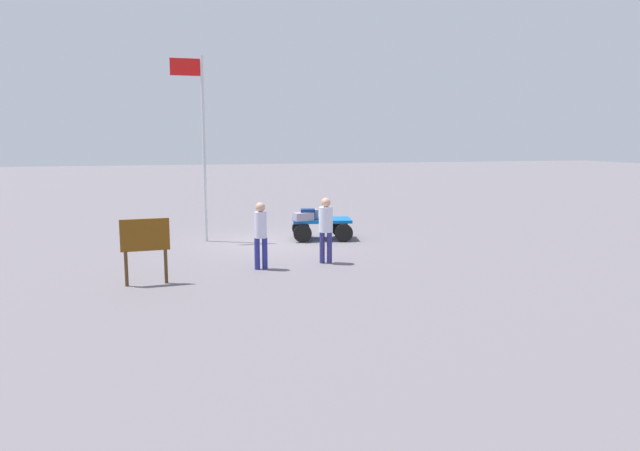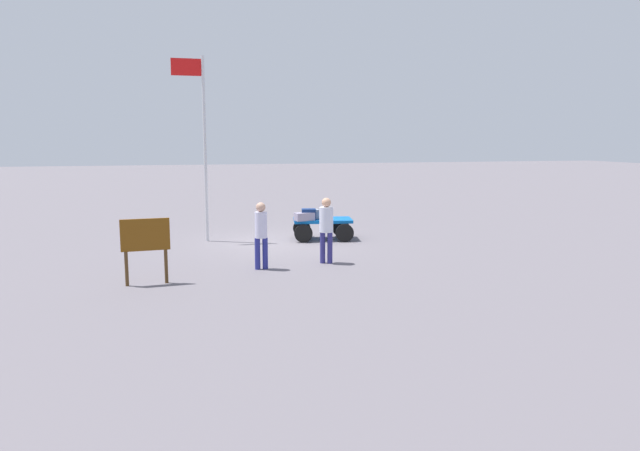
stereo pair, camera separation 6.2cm
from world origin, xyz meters
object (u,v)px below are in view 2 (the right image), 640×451
at_px(luggage_cart, 322,225).
at_px(signboard, 145,240).
at_px(worker_lead, 326,224).
at_px(flagpole, 201,134).
at_px(suitcase_olive, 309,214).
at_px(suitcase_maroon, 305,217).
at_px(worker_trailing, 261,231).
at_px(suitcase_grey, 311,214).

distance_m(luggage_cart, signboard, 7.47).
height_order(worker_lead, flagpole, flagpole).
height_order(suitcase_olive, suitcase_maroon, suitcase_olive).
relative_size(worker_trailing, flagpole, 0.29).
xyz_separation_m(suitcase_grey, signboard, (5.15, 5.12, 0.18)).
bearing_deg(worker_lead, flagpole, -55.81).
relative_size(suitcase_maroon, worker_trailing, 0.39).
relative_size(worker_lead, signboard, 1.16).
relative_size(luggage_cart, suitcase_grey, 3.96).
relative_size(luggage_cart, flagpole, 0.36).
bearing_deg(signboard, flagpole, -106.45).
xyz_separation_m(suitcase_olive, suitcase_maroon, (0.17, 0.11, -0.05)).
bearing_deg(suitcase_olive, worker_lead, 84.07).
xyz_separation_m(worker_lead, flagpole, (2.97, -4.38, 2.43)).
relative_size(luggage_cart, signboard, 1.39).
bearing_deg(flagpole, worker_trailing, 103.93).
relative_size(suitcase_maroon, signboard, 0.44).
xyz_separation_m(luggage_cart, signboard, (5.51, 5.02, 0.54)).
bearing_deg(worker_lead, worker_trailing, 9.19).
height_order(luggage_cart, worker_lead, worker_lead).
height_order(suitcase_maroon, worker_trailing, worker_trailing).
height_order(suitcase_grey, signboard, signboard).
height_order(luggage_cart, suitcase_grey, suitcase_grey).
bearing_deg(luggage_cart, flagpole, -9.09).
relative_size(suitcase_grey, suitcase_maroon, 0.79).
height_order(suitcase_grey, flagpole, flagpole).
bearing_deg(luggage_cart, suitcase_grey, -16.71).
height_order(suitcase_olive, suitcase_grey, suitcase_olive).
height_order(suitcase_olive, signboard, signboard).
distance_m(suitcase_maroon, flagpole, 4.24).
relative_size(luggage_cart, suitcase_maroon, 3.13).
distance_m(flagpole, signboard, 6.36).
distance_m(suitcase_olive, flagpole, 4.32).
height_order(suitcase_grey, suitcase_maroon, suitcase_grey).
height_order(worker_lead, worker_trailing, worker_lead).
bearing_deg(suitcase_olive, flagpole, -13.31).
bearing_deg(luggage_cart, suitcase_maroon, 23.09).
xyz_separation_m(worker_trailing, flagpole, (1.16, -4.67, 2.49)).
bearing_deg(suitcase_maroon, worker_lead, 86.61).
xyz_separation_m(flagpole, signboard, (1.66, 5.63, -2.46)).
bearing_deg(suitcase_grey, flagpole, -8.28).
height_order(suitcase_olive, flagpole, flagpole).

